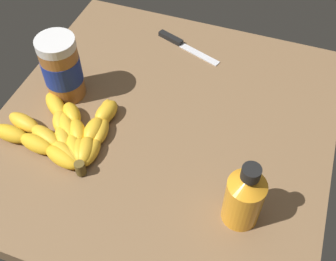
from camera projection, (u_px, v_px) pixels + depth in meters
ground_plane at (164, 129)px, 89.69cm from camera, size 70.30×72.96×4.46cm
banana_bunch at (67, 135)px, 83.69cm from camera, size 23.09×20.28×3.68cm
peanut_butter_jar at (62, 68)px, 87.79cm from camera, size 8.32×8.32×15.09cm
honey_bottle at (244, 197)px, 68.97cm from camera, size 6.66×6.66×14.84cm
butter_knife at (183, 45)px, 103.72cm from camera, size 17.84×7.90×1.20cm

